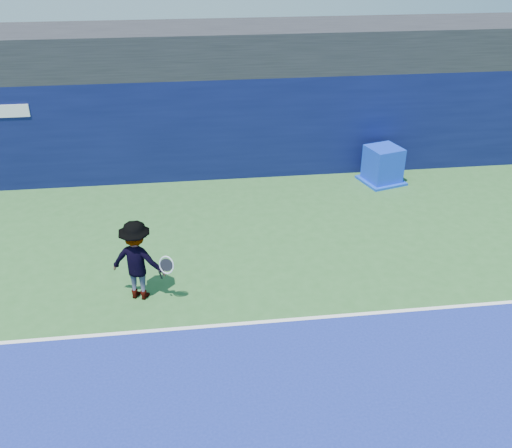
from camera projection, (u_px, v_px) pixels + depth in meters
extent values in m
cube|color=white|center=(226.00, 325.00, 11.04)|extent=(24.00, 0.10, 0.01)
cube|color=black|center=(200.00, 48.00, 16.77)|extent=(36.00, 3.00, 1.20)
cube|color=#0B103D|center=(204.00, 127.00, 16.89)|extent=(36.00, 1.00, 3.00)
cube|color=#0E2EC7|center=(383.00, 165.00, 16.82)|extent=(1.12, 1.12, 1.08)
cube|color=#0D36C2|center=(381.00, 180.00, 17.06)|extent=(1.40, 1.40, 0.07)
imported|color=silver|center=(137.00, 260.00, 11.50)|extent=(1.27, 0.98, 1.74)
cylinder|color=black|center=(160.00, 275.00, 11.44)|extent=(0.08, 0.15, 0.27)
torus|color=white|center=(166.00, 265.00, 11.29)|extent=(0.32, 0.18, 0.31)
cylinder|color=black|center=(166.00, 265.00, 11.29)|extent=(0.27, 0.14, 0.26)
sphere|color=#BEE719|center=(135.00, 234.00, 12.41)|extent=(0.07, 0.07, 0.07)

